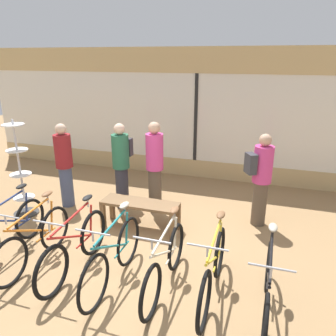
# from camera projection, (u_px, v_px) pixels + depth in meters

# --- Properties ---
(ground_plane) EXTENTS (24.00, 24.00, 0.00)m
(ground_plane) POSITION_uv_depth(u_px,v_px,m) (132.00, 263.00, 4.97)
(ground_plane) COLOR #99754C
(shop_back_wall) EXTENTS (12.00, 0.08, 3.20)m
(shop_back_wall) POSITION_uv_depth(u_px,v_px,m) (196.00, 114.00, 8.06)
(shop_back_wall) COLOR tan
(shop_back_wall) RESTS_ON ground_plane
(bicycle_far_left) EXTENTS (0.46, 1.72, 1.03)m
(bicycle_far_left) POSITION_uv_depth(u_px,v_px,m) (8.00, 231.00, 5.14)
(bicycle_far_left) COLOR black
(bicycle_far_left) RESTS_ON ground_plane
(bicycle_left) EXTENTS (0.46, 1.69, 1.03)m
(bicycle_left) POSITION_uv_depth(u_px,v_px,m) (35.00, 241.00, 4.85)
(bicycle_left) COLOR black
(bicycle_left) RESTS_ON ground_plane
(bicycle_center_left) EXTENTS (0.46, 1.75, 1.04)m
(bicycle_center_left) POSITION_uv_depth(u_px,v_px,m) (75.00, 248.00, 4.68)
(bicycle_center_left) COLOR black
(bicycle_center_left) RESTS_ON ground_plane
(bicycle_center) EXTENTS (0.46, 1.73, 1.05)m
(bicycle_center) POSITION_uv_depth(u_px,v_px,m) (113.00, 257.00, 4.43)
(bicycle_center) COLOR black
(bicycle_center) RESTS_ON ground_plane
(bicycle_center_right) EXTENTS (0.46, 1.72, 1.03)m
(bicycle_center_right) POSITION_uv_depth(u_px,v_px,m) (165.00, 264.00, 4.32)
(bicycle_center_right) COLOR black
(bicycle_center_right) RESTS_ON ground_plane
(bicycle_right) EXTENTS (0.46, 1.74, 1.04)m
(bicycle_right) POSITION_uv_depth(u_px,v_px,m) (213.00, 271.00, 4.16)
(bicycle_right) COLOR black
(bicycle_right) RESTS_ON ground_plane
(bicycle_far_right) EXTENTS (0.46, 1.74, 1.02)m
(bicycle_far_right) POSITION_uv_depth(u_px,v_px,m) (267.00, 288.00, 3.87)
(bicycle_far_right) COLOR black
(bicycle_far_right) RESTS_ON ground_plane
(accessory_rack) EXTENTS (0.48, 0.48, 1.90)m
(accessory_rack) POSITION_uv_depth(u_px,v_px,m) (21.00, 177.00, 6.30)
(accessory_rack) COLOR #333333
(accessory_rack) RESTS_ON ground_plane
(display_bench) EXTENTS (1.40, 0.44, 0.52)m
(display_bench) POSITION_uv_depth(u_px,v_px,m) (140.00, 207.00, 5.86)
(display_bench) COLOR brown
(display_bench) RESTS_ON ground_plane
(customer_near_rack) EXTENTS (0.56, 0.50, 1.72)m
(customer_near_rack) POSITION_uv_depth(u_px,v_px,m) (261.00, 177.00, 5.85)
(customer_near_rack) COLOR brown
(customer_near_rack) RESTS_ON ground_plane
(customer_by_window) EXTENTS (0.45, 0.45, 1.74)m
(customer_by_window) POSITION_uv_depth(u_px,v_px,m) (64.00, 164.00, 6.63)
(customer_by_window) COLOR #424C6B
(customer_by_window) RESTS_ON ground_plane
(customer_mid_floor) EXTENTS (0.45, 0.45, 1.82)m
(customer_mid_floor) POSITION_uv_depth(u_px,v_px,m) (155.00, 165.00, 6.37)
(customer_mid_floor) COLOR brown
(customer_mid_floor) RESTS_ON ground_plane
(customer_near_bench) EXTENTS (0.37, 0.50, 1.76)m
(customer_near_bench) POSITION_uv_depth(u_px,v_px,m) (121.00, 163.00, 6.57)
(customer_near_bench) COLOR #2D2D38
(customer_near_bench) RESTS_ON ground_plane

